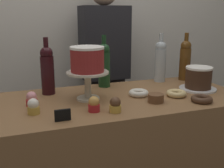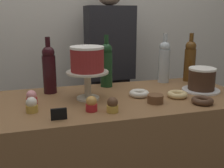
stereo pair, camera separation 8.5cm
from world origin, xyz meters
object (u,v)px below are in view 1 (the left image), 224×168
cupcake_strawberry (32,99)px  cookie_stack (156,98)px  cupcake_caramel (94,104)px  donut_sugar (139,93)px  white_layer_cake (87,59)px  cupcake_chocolate (115,105)px  donut_glazed (176,93)px  donut_chocolate (202,99)px  cake_stand_pedestal (88,81)px  barista_figure (104,79)px  price_sign_chalkboard (63,115)px  chocolate_round_cake (199,77)px  wine_bottle_dark_red (47,69)px  cupcake_vanilla (33,107)px  wine_bottle_clear (160,60)px  wine_bottle_amber (185,59)px  wine_bottle_green (104,64)px

cupcake_strawberry → cookie_stack: cupcake_strawberry is taller
cupcake_caramel → donut_sugar: (0.31, 0.16, -0.02)m
white_layer_cake → cupcake_chocolate: size_ratio=2.41×
donut_glazed → donut_chocolate: (0.07, -0.13, 0.00)m
cake_stand_pedestal → barista_figure: 0.73m
price_sign_chalkboard → chocolate_round_cake: bearing=14.7°
wine_bottle_dark_red → donut_glazed: bearing=-23.3°
cupcake_caramel → price_sign_chalkboard: cupcake_caramel is taller
cupcake_vanilla → barista_figure: barista_figure is taller
white_layer_cake → wine_bottle_clear: size_ratio=0.55×
chocolate_round_cake → cake_stand_pedestal: bearing=177.5°
cupcake_strawberry → cupcake_chocolate: (0.36, -0.22, 0.00)m
cake_stand_pedestal → white_layer_cake: bearing=90.0°
chocolate_round_cake → cupcake_chocolate: (-0.61, -0.20, -0.04)m
wine_bottle_clear → wine_bottle_amber: same height
wine_bottle_dark_red → barista_figure: size_ratio=0.20×
barista_figure → wine_bottle_clear: bearing=-57.5°
cupcake_vanilla → price_sign_chalkboard: cupcake_vanilla is taller
white_layer_cake → price_sign_chalkboard: white_layer_cake is taller
cupcake_chocolate → white_layer_cake: bearing=107.1°
wine_bottle_amber → donut_chocolate: 0.51m
chocolate_round_cake → donut_chocolate: 0.26m
cupcake_strawberry → donut_glazed: bearing=-7.4°
wine_bottle_green → cupcake_caramel: 0.47m
price_sign_chalkboard → wine_bottle_green: bearing=54.5°
wine_bottle_green → cupcake_strawberry: wine_bottle_green is taller
cupcake_strawberry → cupcake_vanilla: bearing=-90.1°
wine_bottle_green → wine_bottle_amber: same height
donut_chocolate → cupcake_vanilla: bearing=172.3°
cookie_stack → donut_glazed: bearing=19.0°
cupcake_strawberry → donut_glazed: 0.78m
cookie_stack → white_layer_cake: bearing=153.4°
cake_stand_pedestal → cookie_stack: cake_stand_pedestal is taller
cupcake_vanilla → cookie_stack: bearing=-3.3°
cupcake_chocolate → price_sign_chalkboard: cupcake_chocolate is taller
wine_bottle_green → cupcake_vanilla: (-0.46, -0.36, -0.11)m
cupcake_chocolate → donut_sugar: size_ratio=0.66×
cookie_stack → chocolate_round_cake: bearing=20.1°
white_layer_cake → cupcake_strawberry: white_layer_cake is taller
cupcake_strawberry → price_sign_chalkboard: (0.11, -0.25, -0.01)m
donut_glazed → donut_sugar: size_ratio=1.00×
wine_bottle_amber → donut_sugar: size_ratio=2.91×
wine_bottle_dark_red → cupcake_vanilla: 0.34m
wine_bottle_amber → donut_sugar: 0.54m
wine_bottle_amber → donut_glazed: (-0.27, -0.32, -0.13)m
wine_bottle_dark_red → price_sign_chalkboard: 0.45m
chocolate_round_cake → cupcake_vanilla: size_ratio=2.13×
cupcake_strawberry → donut_chocolate: cupcake_strawberry is taller
cupcake_caramel → price_sign_chalkboard: size_ratio=1.06×
cake_stand_pedestal → cookie_stack: (0.32, -0.16, -0.08)m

